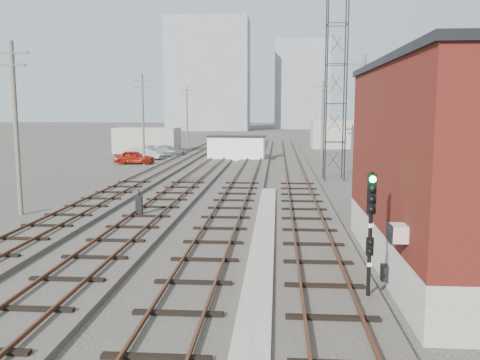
# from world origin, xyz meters

# --- Properties ---
(ground) EXTENTS (320.00, 320.00, 0.00)m
(ground) POSITION_xyz_m (0.00, 60.00, 0.00)
(ground) COLOR #282621
(ground) RESTS_ON ground
(track_right) EXTENTS (3.20, 90.00, 0.39)m
(track_right) POSITION_xyz_m (2.50, 39.00, 0.11)
(track_right) COLOR #332D28
(track_right) RESTS_ON ground
(track_mid_right) EXTENTS (3.20, 90.00, 0.39)m
(track_mid_right) POSITION_xyz_m (-1.50, 39.00, 0.11)
(track_mid_right) COLOR #332D28
(track_mid_right) RESTS_ON ground
(track_mid_left) EXTENTS (3.20, 90.00, 0.39)m
(track_mid_left) POSITION_xyz_m (-5.50, 39.00, 0.11)
(track_mid_left) COLOR #332D28
(track_mid_left) RESTS_ON ground
(track_left) EXTENTS (3.20, 90.00, 0.39)m
(track_left) POSITION_xyz_m (-9.50, 39.00, 0.11)
(track_left) COLOR #332D28
(track_left) RESTS_ON ground
(platform_curb) EXTENTS (0.90, 28.00, 0.26)m
(platform_curb) POSITION_xyz_m (0.50, 14.00, 0.13)
(platform_curb) COLOR gray
(platform_curb) RESTS_ON ground
(brick_building) EXTENTS (6.54, 12.20, 7.22)m
(brick_building) POSITION_xyz_m (7.50, 12.00, 3.63)
(brick_building) COLOR gray
(brick_building) RESTS_ON ground
(lattice_tower) EXTENTS (1.60, 1.60, 15.00)m
(lattice_tower) POSITION_xyz_m (5.50, 35.00, 7.50)
(lattice_tower) COLOR black
(lattice_tower) RESTS_ON ground
(utility_pole_left_a) EXTENTS (1.80, 0.24, 9.00)m
(utility_pole_left_a) POSITION_xyz_m (-12.50, 20.00, 4.80)
(utility_pole_left_a) COLOR #595147
(utility_pole_left_a) RESTS_ON ground
(utility_pole_left_b) EXTENTS (1.80, 0.24, 9.00)m
(utility_pole_left_b) POSITION_xyz_m (-12.50, 45.00, 4.80)
(utility_pole_left_b) COLOR #595147
(utility_pole_left_b) RESTS_ON ground
(utility_pole_left_c) EXTENTS (1.80, 0.24, 9.00)m
(utility_pole_left_c) POSITION_xyz_m (-12.50, 70.00, 4.80)
(utility_pole_left_c) COLOR #595147
(utility_pole_left_c) RESTS_ON ground
(utility_pole_right_a) EXTENTS (1.80, 0.24, 9.00)m
(utility_pole_right_a) POSITION_xyz_m (6.50, 28.00, 4.80)
(utility_pole_right_a) COLOR #595147
(utility_pole_right_a) RESTS_ON ground
(utility_pole_right_b) EXTENTS (1.80, 0.24, 9.00)m
(utility_pole_right_b) POSITION_xyz_m (6.50, 58.00, 4.80)
(utility_pole_right_b) COLOR #595147
(utility_pole_right_b) RESTS_ON ground
(apartment_left) EXTENTS (22.00, 14.00, 30.00)m
(apartment_left) POSITION_xyz_m (-18.00, 135.00, 15.00)
(apartment_left) COLOR gray
(apartment_left) RESTS_ON ground
(apartment_right) EXTENTS (16.00, 12.00, 26.00)m
(apartment_right) POSITION_xyz_m (8.00, 150.00, 13.00)
(apartment_right) COLOR gray
(apartment_right) RESTS_ON ground
(shed_left) EXTENTS (8.00, 5.00, 3.20)m
(shed_left) POSITION_xyz_m (-16.00, 60.00, 1.60)
(shed_left) COLOR gray
(shed_left) RESTS_ON ground
(shed_right) EXTENTS (6.00, 6.00, 4.00)m
(shed_right) POSITION_xyz_m (9.00, 70.00, 2.00)
(shed_right) COLOR gray
(shed_right) RESTS_ON ground
(signal_mast) EXTENTS (0.40, 0.40, 3.79)m
(signal_mast) POSITION_xyz_m (3.70, 8.76, 2.19)
(signal_mast) COLOR gray
(signal_mast) RESTS_ON ground
(switch_stand) EXTENTS (0.34, 0.34, 1.39)m
(switch_stand) POSITION_xyz_m (-6.00, 19.63, 0.65)
(switch_stand) COLOR black
(switch_stand) RESTS_ON ground
(site_trailer) EXTENTS (6.51, 3.10, 2.68)m
(site_trailer) POSITION_xyz_m (-3.50, 50.62, 1.35)
(site_trailer) COLOR white
(site_trailer) RESTS_ON ground
(car_red) EXTENTS (4.19, 1.91, 1.39)m
(car_red) POSITION_xyz_m (-13.62, 45.51, 0.70)
(car_red) COLOR maroon
(car_red) RESTS_ON ground
(car_silver) EXTENTS (4.80, 2.79, 1.49)m
(car_silver) POSITION_xyz_m (-13.91, 50.59, 0.75)
(car_silver) COLOR #929599
(car_silver) RESTS_ON ground
(car_grey) EXTENTS (4.79, 2.72, 1.31)m
(car_grey) POSITION_xyz_m (-12.17, 54.39, 0.65)
(car_grey) COLOR gray
(car_grey) RESTS_ON ground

